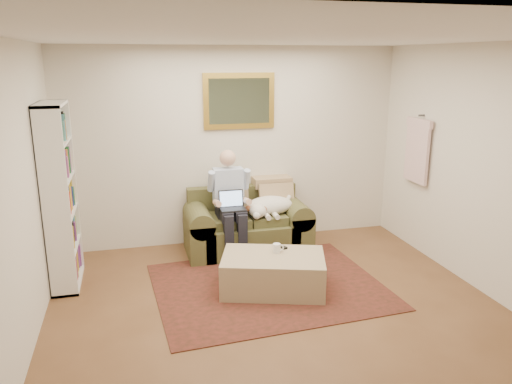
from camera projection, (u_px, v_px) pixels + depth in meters
name	position (u px, v px, depth m)	size (l,w,h in m)	color
room_shell	(281.00, 185.00, 4.62)	(4.51, 5.00, 2.61)	brown
rug	(268.00, 286.00, 5.51)	(2.44, 1.95, 0.01)	black
sofa	(247.00, 230.00, 6.50)	(1.59, 0.81, 0.95)	brown
seated_man	(231.00, 205.00, 6.21)	(0.52, 0.75, 1.33)	#8CA4D8
laptop	(232.00, 204.00, 6.14)	(0.31, 0.24, 0.22)	black
sleeping_dog	(270.00, 205.00, 6.41)	(0.65, 0.41, 0.24)	white
ottoman	(273.00, 273.00, 5.38)	(1.09, 0.69, 0.39)	tan
coffee_mug	(277.00, 248.00, 5.41)	(0.08, 0.08, 0.10)	white
tv_remote	(282.00, 247.00, 5.56)	(0.05, 0.15, 0.02)	black
bookshelf	(60.00, 196.00, 5.36)	(0.28, 0.80, 2.00)	white
wall_mirror	(239.00, 101.00, 6.46)	(0.94, 0.04, 0.72)	gold
hanging_shirt	(417.00, 147.00, 6.30)	(0.06, 0.52, 0.90)	beige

